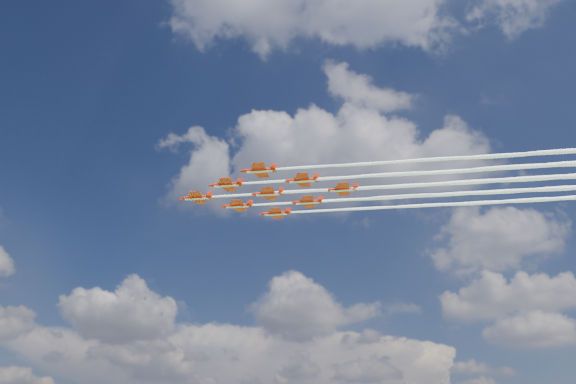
% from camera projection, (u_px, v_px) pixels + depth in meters
% --- Properties ---
extents(jet_lead, '(148.42, 20.64, 2.53)m').
position_uv_depth(jet_lead, '(444.00, 184.00, 156.86)').
color(jet_lead, red).
extents(jet_row2_port, '(148.42, 20.64, 2.53)m').
position_uv_depth(jet_row2_port, '(488.00, 169.00, 149.02)').
color(jet_row2_port, red).
extents(jet_row2_starb, '(148.42, 20.64, 2.53)m').
position_uv_depth(jet_row2_starb, '(479.00, 193.00, 162.18)').
color(jet_row2_starb, red).
extents(jet_row3_port, '(148.42, 20.64, 2.53)m').
position_uv_depth(jet_row3_port, '(538.00, 153.00, 141.17)').
color(jet_row3_port, red).
extents(jet_row3_centre, '(148.42, 20.64, 2.53)m').
position_uv_depth(jet_row3_centre, '(524.00, 179.00, 154.33)').
color(jet_row3_centre, red).
extents(jet_row3_starb, '(148.42, 20.64, 2.53)m').
position_uv_depth(jet_row3_starb, '(511.00, 201.00, 167.49)').
color(jet_row3_starb, red).
extents(jet_row4_port, '(148.42, 20.64, 2.53)m').
position_uv_depth(jet_row4_port, '(573.00, 164.00, 146.48)').
color(jet_row4_port, red).
extents(jet_row4_starb, '(148.42, 20.64, 2.53)m').
position_uv_depth(jet_row4_starb, '(556.00, 188.00, 159.64)').
color(jet_row4_starb, red).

